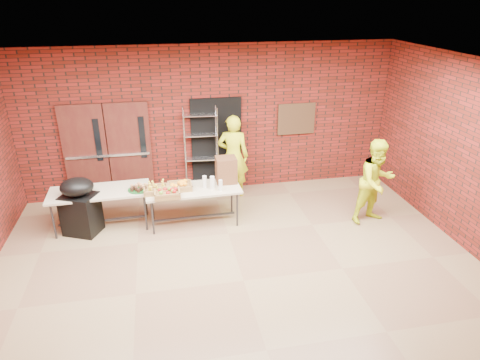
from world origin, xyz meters
name	(u,v)px	position (x,y,z in m)	size (l,w,h in m)	color
room	(244,188)	(0.00, 0.00, 1.60)	(8.08, 7.08, 3.28)	brown
double_doors	(108,152)	(-2.20, 3.44, 1.05)	(1.78, 0.12, 2.10)	#4E2216
dark_doorway	(217,145)	(0.10, 3.46, 1.05)	(1.10, 0.06, 2.10)	black
bronze_plaque	(296,119)	(1.90, 3.45, 1.55)	(0.85, 0.04, 0.70)	#402B19
wire_rack	(201,152)	(-0.26, 3.32, 0.97)	(0.71, 0.24, 1.95)	silver
table_left	(99,194)	(-2.30, 2.19, 0.69)	(1.86, 0.82, 0.75)	#C6B697
table_right	(193,191)	(-0.57, 2.00, 0.67)	(1.80, 0.79, 0.73)	#C6B697
basket_bananas	(156,190)	(-1.26, 1.95, 0.79)	(0.44, 0.34, 0.14)	olive
basket_oranges	(180,186)	(-0.82, 2.02, 0.79)	(0.45, 0.35, 0.14)	olive
basket_apples	(167,193)	(-1.06, 1.76, 0.79)	(0.46, 0.36, 0.14)	olive
muffin_tray	(139,188)	(-1.57, 2.08, 0.80)	(0.40, 0.40, 0.10)	#16551F
napkin_box	(78,191)	(-2.68, 2.19, 0.78)	(0.18, 0.12, 0.06)	silver
coffee_dispenser	(226,170)	(0.10, 2.18, 0.99)	(0.39, 0.35, 0.51)	brown
cup_stack_front	(212,183)	(-0.21, 1.91, 0.86)	(0.08, 0.08, 0.25)	silver
cup_stack_mid	(221,185)	(-0.07, 1.80, 0.84)	(0.07, 0.07, 0.21)	silver
cup_stack_back	(205,182)	(-0.35, 2.01, 0.85)	(0.08, 0.08, 0.23)	silver
covered_grill	(80,206)	(-2.65, 2.04, 0.55)	(0.76, 0.71, 1.10)	black
volunteer_woman	(233,156)	(0.40, 3.10, 0.91)	(0.66, 0.43, 1.81)	#D6E619
volunteer_man	(376,182)	(2.87, 1.40, 0.84)	(0.81, 0.63, 1.67)	#D6E619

